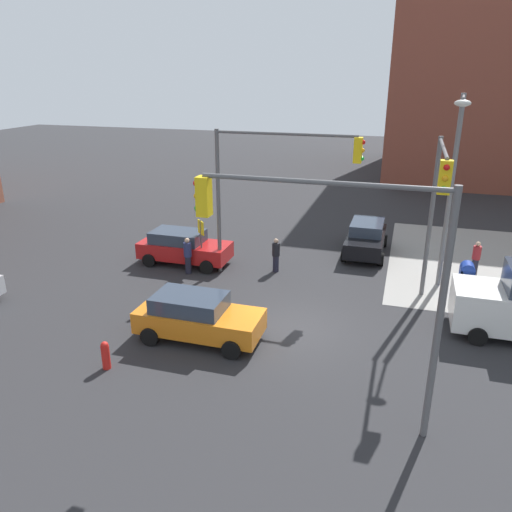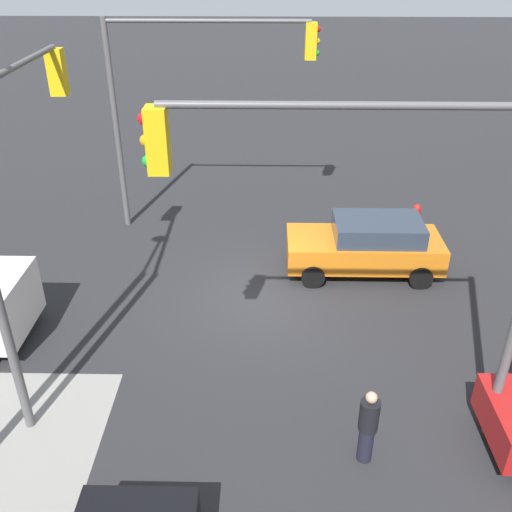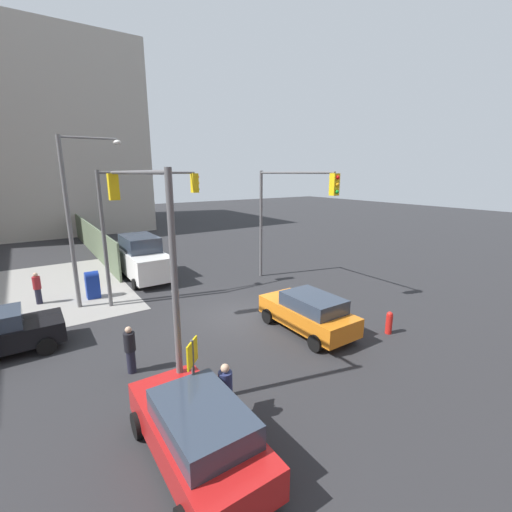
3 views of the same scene
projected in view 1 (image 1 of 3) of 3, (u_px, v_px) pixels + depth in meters
The scene contains 14 objects.
ground_plane at pixel (292, 329), 18.09m from camera, with size 120.00×120.00×0.00m, color #28282B.
traffic_signal_nw_corner at pixel (272, 175), 21.07m from camera, with size 6.33×0.36×6.50m.
traffic_signal_se_corner at pixel (340, 255), 11.86m from camera, with size 6.22×0.36×6.50m.
traffic_signal_ne_corner at pixel (436, 197), 17.58m from camera, with size 0.36×5.07×6.50m.
street_lamp_corner at pixel (452, 180), 19.92m from camera, with size 0.58×2.67×8.00m.
warning_sign_two_way at pixel (201, 236), 23.03m from camera, with size 0.48×0.48×2.40m.
mailbox_blue at pixel (466, 278), 20.62m from camera, with size 0.56×0.64×1.43m.
fire_hydrant at pixel (106, 355), 15.53m from camera, with size 0.26×0.26×0.94m.
hatchback_black at pixel (366, 238), 25.34m from camera, with size 2.02×4.21×1.62m.
sedan_red at pixel (183, 247), 24.01m from camera, with size 4.36×2.02×1.62m.
coupe_orange at pixel (197, 317), 17.17m from camera, with size 4.33×2.02×1.62m.
pedestrian_crossing at pixel (276, 255), 23.02m from camera, with size 0.36×0.36×1.61m.
pedestrian_waiting at pixel (476, 258), 22.58m from camera, with size 0.36×0.36×1.62m.
pedestrian_walking_north at pixel (188, 255), 22.78m from camera, with size 0.36×0.36×1.71m.
Camera 1 is at (3.43, -15.74, 8.76)m, focal length 35.00 mm.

